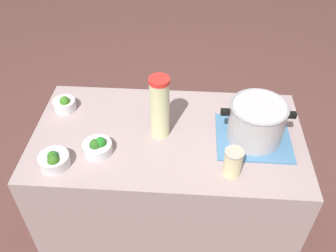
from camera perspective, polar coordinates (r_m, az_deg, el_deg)
ground_plane at (r=2.34m, az=-0.00°, el=-16.64°), size 8.00×8.00×0.00m
counter_slab at (r=1.99m, az=-0.00°, el=-10.24°), size 1.24×0.67×0.85m
dish_cloth at (r=1.70m, az=13.13°, el=-1.77°), size 0.33×0.31×0.01m
cooking_pot at (r=1.63m, az=13.65°, el=0.73°), size 0.32×0.25×0.18m
lemonade_pitcher at (r=1.58m, az=-1.31°, el=2.95°), size 0.09×0.09×0.30m
mason_jar at (r=1.49m, az=10.09°, el=-5.59°), size 0.08×0.08×0.12m
broccoli_bowl_front at (r=1.60m, az=-10.93°, el=-3.22°), size 0.13×0.13×0.08m
broccoli_bowl_center at (r=1.86m, az=-15.84°, el=3.32°), size 0.11×0.11×0.08m
broccoli_bowl_back at (r=1.59m, az=-17.35°, el=-5.07°), size 0.13×0.13×0.08m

